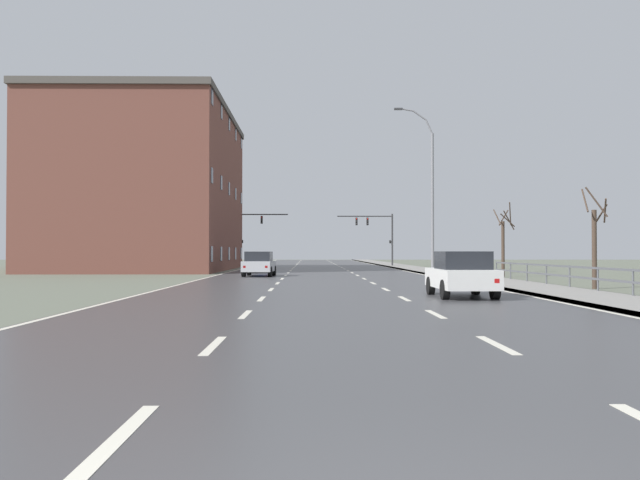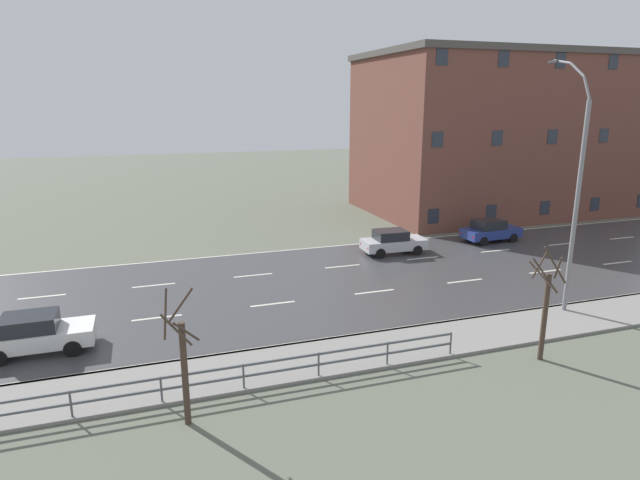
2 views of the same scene
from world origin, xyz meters
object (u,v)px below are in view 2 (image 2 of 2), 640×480
Objects in this scene: street_lamp_midground at (575,194)px; car_mid_centre at (36,333)px; car_distant at (490,230)px; car_far_left at (393,242)px; brick_building at (496,134)px.

street_lamp_midground is 2.78× the size of car_mid_centre.
car_distant is at bearing 108.25° from car_mid_centre.
street_lamp_midground is at bearing 82.40° from car_mid_centre.
car_far_left is 0.18× the size of brick_building.
brick_building is (-19.05, 34.57, 6.01)m from car_mid_centre.
car_far_left is 19.47m from brick_building.
street_lamp_midground is 2.72× the size of car_distant.
street_lamp_midground is 23.33m from car_mid_centre.
brick_building is at bearing 151.61° from street_lamp_midground.
brick_building is (-10.69, 15.13, 6.01)m from car_far_left.
street_lamp_midground reaches higher than car_distant.
brick_building reaches higher than car_far_left.
car_distant is (-12.02, 4.66, -4.76)m from street_lamp_midground.
street_lamp_midground reaches higher than car_far_left.
street_lamp_midground is 13.74m from car_distant.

